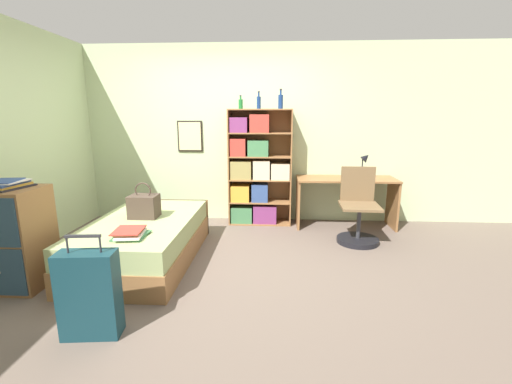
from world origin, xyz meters
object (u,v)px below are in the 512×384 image
Objects in this scene: bottle_green at (241,104)px; desk_chair at (358,219)px; handbag at (144,206)px; suitcase at (89,295)px; bottle_clear at (281,101)px; bottle_brown at (259,102)px; magazine_pile_on_dresser at (7,185)px; desk at (346,192)px; desk_lamp at (365,161)px; dresser at (17,238)px; bed at (146,239)px; book_stack_on_bed at (130,233)px; bookcase at (255,171)px.

bottle_green is 2.26m from desk_chair.
handbag is 1.46m from suitcase.
bottle_brown is at bearing -177.44° from bottle_clear.
desk is at bearing 30.57° from magazine_pile_on_dresser.
desk is 3.73× the size of desk_lamp.
dresser is at bearing -139.48° from bottle_clear.
bed is 4.71× the size of handbag.
bottle_brown reaches higher than book_stack_on_bed.
desk is 0.66m from desk_chair.
magazine_pile_on_dresser is at bearing -158.16° from desk_chair.
desk_chair is at bearing -26.15° from bottle_green.
bed is 2.31m from bottle_green.
bed is 1.33× the size of desk.
desk_lamp is at bearing 29.12° from dresser.
magazine_pile_on_dresser is at bearing -136.12° from bottle_brown.
bottle_brown reaches higher than suitcase.
bed is 2.59m from desk_chair.
handbag is at bearing 103.60° from bed.
book_stack_on_bed is 3.03m from desk.
bottle_clear reaches higher than book_stack_on_bed.
bookcase reaches higher than handbag.
desk_lamp is at bearing 2.15° from desk.
desk_lamp is (1.55, -0.08, 0.17)m from bookcase.
bottle_brown is at bearing 43.88° from magazine_pile_on_dresser.
dresser is 2.51× the size of desk_lamp.
dresser is at bearing -157.98° from desk_chair.
bottle_clear is at bearing 43.32° from bed.
desk_lamp is (0.25, 0.01, 0.44)m from desk.
desk_chair is at bearing 21.84° from magazine_pile_on_dresser.
dresser is 0.67× the size of desk.
desk_chair is (1.30, -0.68, -1.47)m from bottle_brown.
bottle_green is at bearing 48.85° from magazine_pile_on_dresser.
desk is at bearing -3.97° from bookcase.
handbag is 2.14m from bottle_brown.
bottle_brown is at bearing 60.94° from book_stack_on_bed.
bottle_clear is 1.45m from desk_lamp.
bottle_green is 0.71× the size of bottle_clear.
desk_chair is (3.44, 1.38, -0.67)m from magazine_pile_on_dresser.
desk_lamp is at bearing 26.66° from bed.
book_stack_on_bed is 0.81m from suitcase.
bottle_green reaches higher than book_stack_on_bed.
bottle_green reaches higher than bed.
bottle_brown reaches higher than desk_lamp.
bottle_clear is (1.50, 1.35, 1.17)m from handbag.
book_stack_on_bed is at bearing -117.47° from bookcase.
bottle_green is 0.57m from bottle_clear.
bed is 3.09m from desk_lamp.
magazine_pile_on_dresser is 3.77m from desk_chair.
magazine_pile_on_dresser reaches higher than dresser.
desk is at bearing -2.41° from bottle_brown.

